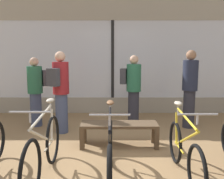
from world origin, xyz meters
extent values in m
plane|color=#99754C|center=(0.00, 0.00, 0.00)|extent=(24.00, 24.00, 0.00)
cube|color=#B2A893|center=(0.00, 3.36, 0.23)|extent=(12.00, 0.08, 0.45)
cube|color=white|center=(0.00, 3.36, 1.52)|extent=(12.00, 0.04, 2.15)
cube|color=#B2A893|center=(0.00, 3.36, 2.90)|extent=(12.00, 0.08, 0.60)
cube|color=black|center=(0.00, 3.33, 1.52)|extent=(0.08, 0.02, 2.15)
torus|color=black|center=(-0.93, 0.02, 0.37)|extent=(0.04, 0.74, 0.74)
torus|color=black|center=(-0.93, -1.04, 0.37)|extent=(0.04, 0.74, 0.74)
cylinder|color=beige|center=(-0.93, -0.55, 0.61)|extent=(0.03, 0.99, 0.51)
cylinder|color=beige|center=(-0.93, -0.02, 0.61)|extent=(0.03, 0.11, 0.49)
cylinder|color=beige|center=(-0.93, -0.52, 0.88)|extent=(0.03, 0.92, 0.10)
cylinder|color=beige|center=(-0.93, -0.22, 0.37)|extent=(0.03, 0.48, 0.03)
cylinder|color=#B2B2B7|center=(-0.93, -0.06, 0.92)|extent=(0.02, 0.02, 0.14)
ellipsoid|color=#B2A893|center=(-0.93, -0.06, 1.00)|extent=(0.11, 0.22, 0.06)
cylinder|color=#B2B2B7|center=(-0.93, -0.98, 0.98)|extent=(0.02, 0.02, 0.12)
cylinder|color=#ADADB2|center=(-0.93, -0.98, 1.04)|extent=(0.46, 0.02, 0.02)
torus|color=black|center=(-0.04, 0.02, 0.34)|extent=(0.06, 0.67, 0.67)
torus|color=black|center=(-0.04, -1.04, 0.34)|extent=(0.06, 0.67, 0.67)
cylinder|color=black|center=(-0.04, -0.55, 0.58)|extent=(0.03, 0.99, 0.51)
cylinder|color=black|center=(-0.04, -0.02, 0.58)|extent=(0.03, 0.11, 0.49)
cylinder|color=black|center=(-0.04, -0.52, 0.85)|extent=(0.03, 0.92, 0.10)
cylinder|color=black|center=(-0.04, -0.22, 0.34)|extent=(0.03, 0.48, 0.03)
cylinder|color=#B2B2B7|center=(-0.04, -0.06, 0.89)|extent=(0.02, 0.02, 0.14)
ellipsoid|color=brown|center=(-0.04, -0.06, 0.97)|extent=(0.11, 0.22, 0.06)
cylinder|color=#B2B2B7|center=(-0.04, -0.98, 0.95)|extent=(0.02, 0.02, 0.12)
cylinder|color=#ADADB2|center=(-0.04, -0.98, 1.01)|extent=(0.46, 0.02, 0.02)
torus|color=black|center=(0.97, 0.03, 0.32)|extent=(0.05, 0.65, 0.65)
torus|color=black|center=(0.97, -0.96, 0.32)|extent=(0.05, 0.65, 0.65)
cylinder|color=gold|center=(0.97, -0.50, 0.56)|extent=(0.03, 0.92, 0.51)
cylinder|color=gold|center=(0.97, -0.01, 0.56)|extent=(0.03, 0.11, 0.49)
cylinder|color=gold|center=(0.97, -0.47, 0.84)|extent=(0.03, 0.85, 0.10)
cylinder|color=gold|center=(0.97, -0.19, 0.32)|extent=(0.03, 0.44, 0.03)
cylinder|color=#B2B2B7|center=(0.97, -0.05, 0.87)|extent=(0.02, 0.02, 0.14)
ellipsoid|color=#B2A893|center=(0.97, -0.05, 0.95)|extent=(0.11, 0.22, 0.06)
cylinder|color=#B2B2B7|center=(0.97, -0.90, 0.93)|extent=(0.02, 0.02, 0.12)
cylinder|color=#ADADB2|center=(0.97, -0.90, 0.99)|extent=(0.46, 0.02, 0.02)
cube|color=brown|center=(0.11, 0.73, 0.41)|extent=(1.40, 0.44, 0.05)
cube|color=brown|center=(-0.55, 0.55, 0.19)|extent=(0.08, 0.08, 0.38)
cube|color=brown|center=(0.77, 0.55, 0.19)|extent=(0.08, 0.08, 0.38)
cube|color=brown|center=(-0.55, 0.91, 0.19)|extent=(0.08, 0.08, 0.38)
cube|color=brown|center=(0.77, 0.91, 0.19)|extent=(0.08, 0.08, 0.38)
cylinder|color=#2D2D38|center=(0.50, 2.16, 0.40)|extent=(0.32, 0.32, 0.81)
cylinder|color=#286647|center=(0.50, 2.16, 1.12)|extent=(0.42, 0.42, 0.64)
sphere|color=tan|center=(0.50, 2.16, 1.55)|extent=(0.21, 0.21, 0.21)
cube|color=#38383D|center=(0.27, 2.23, 1.16)|extent=(0.20, 0.27, 0.36)
cylinder|color=#424C6B|center=(-1.80, 2.02, 0.39)|extent=(0.35, 0.35, 0.78)
cylinder|color=#286647|center=(-1.80, 2.02, 1.09)|extent=(0.46, 0.46, 0.62)
sphere|color=tan|center=(-1.80, 2.02, 1.50)|extent=(0.20, 0.20, 0.20)
cube|color=#38383D|center=(-1.58, 2.13, 1.12)|extent=(0.23, 0.28, 0.36)
cylinder|color=#2D2D38|center=(1.75, 1.91, 0.43)|extent=(0.33, 0.33, 0.86)
cylinder|color=#23283D|center=(1.75, 1.91, 1.20)|extent=(0.44, 0.44, 0.68)
sphere|color=#9E7051|center=(1.75, 1.91, 1.66)|extent=(0.22, 0.22, 0.22)
cylinder|color=#424C6B|center=(-1.09, 1.52, 0.42)|extent=(0.35, 0.35, 0.85)
cylinder|color=maroon|center=(-1.09, 1.52, 1.18)|extent=(0.45, 0.45, 0.67)
sphere|color=tan|center=(-1.09, 1.52, 1.63)|extent=(0.22, 0.22, 0.22)
cube|color=#38383D|center=(-1.20, 1.31, 1.22)|extent=(0.28, 0.23, 0.36)
camera|label=1|loc=(-0.02, -3.69, 1.68)|focal=40.00mm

